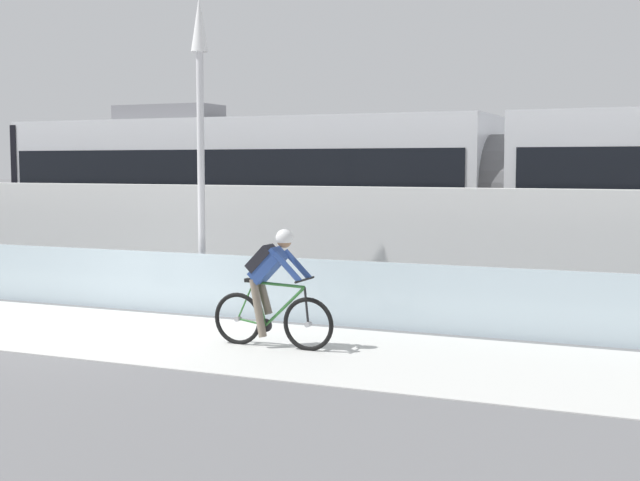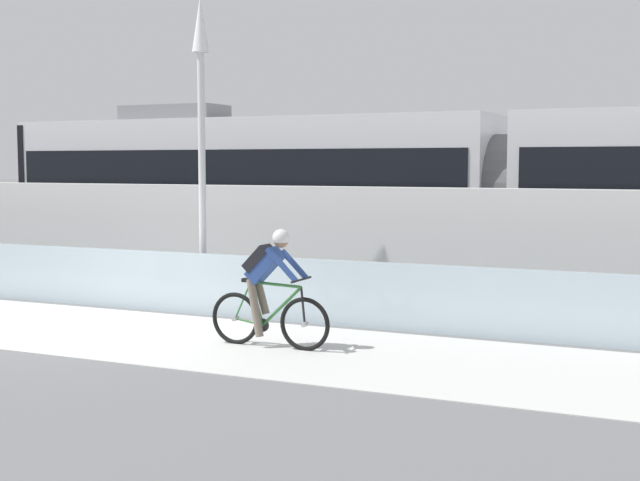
{
  "view_description": "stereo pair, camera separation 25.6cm",
  "coord_description": "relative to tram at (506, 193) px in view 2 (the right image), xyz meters",
  "views": [
    {
      "loc": [
        8.13,
        -10.33,
        2.47
      ],
      "look_at": [
        2.71,
        2.35,
        1.25
      ],
      "focal_mm": 48.75,
      "sensor_mm": 36.0,
      "label": 1
    },
    {
      "loc": [
        8.36,
        -10.23,
        2.47
      ],
      "look_at": [
        2.71,
        2.35,
        1.25
      ],
      "focal_mm": 48.75,
      "sensor_mm": 36.0,
      "label": 2
    }
  ],
  "objects": [
    {
      "name": "glass_parapet",
      "position": [
        -4.71,
        -5.0,
        -1.39
      ],
      "size": [
        32.0,
        0.05,
        1.01
      ],
      "primitive_type": "cube",
      "color": "silver",
      "rests_on": "ground"
    },
    {
      "name": "tram_rail_far",
      "position": [
        -4.71,
        0.72,
        -1.89
      ],
      "size": [
        32.0,
        0.08,
        0.01
      ],
      "primitive_type": "cube",
      "color": "#595654",
      "rests_on": "ground"
    },
    {
      "name": "cyclist_on_bike",
      "position": [
        -1.7,
        -6.85,
        -1.09
      ],
      "size": [
        1.77,
        0.58,
        1.61
      ],
      "color": "black",
      "rests_on": "ground"
    },
    {
      "name": "concrete_barrier_wall",
      "position": [
        -4.71,
        -3.2,
        -0.85
      ],
      "size": [
        32.0,
        0.36,
        2.08
      ],
      "primitive_type": "cube",
      "color": "silver",
      "rests_on": "ground"
    },
    {
      "name": "lamp_post_antenna",
      "position": [
        -4.06,
        -4.7,
        1.4
      ],
      "size": [
        0.28,
        0.28,
        5.2
      ],
      "color": "gray",
      "rests_on": "ground"
    },
    {
      "name": "ground_plane",
      "position": [
        -4.71,
        -6.85,
        -1.89
      ],
      "size": [
        200.0,
        200.0,
        0.0
      ],
      "primitive_type": "plane",
      "color": "slate"
    },
    {
      "name": "tram_rail_near",
      "position": [
        -4.71,
        -0.72,
        -1.89
      ],
      "size": [
        32.0,
        0.08,
        0.01
      ],
      "primitive_type": "cube",
      "color": "#595654",
      "rests_on": "ground"
    },
    {
      "name": "tram",
      "position": [
        0.0,
        0.0,
        0.0
      ],
      "size": [
        22.56,
        2.54,
        3.81
      ],
      "color": "silver",
      "rests_on": "ground"
    },
    {
      "name": "bike_path_deck",
      "position": [
        -4.71,
        -6.85,
        -1.89
      ],
      "size": [
        32.0,
        3.2,
        0.01
      ],
      "primitive_type": "cube",
      "color": "silver",
      "rests_on": "ground"
    }
  ]
}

